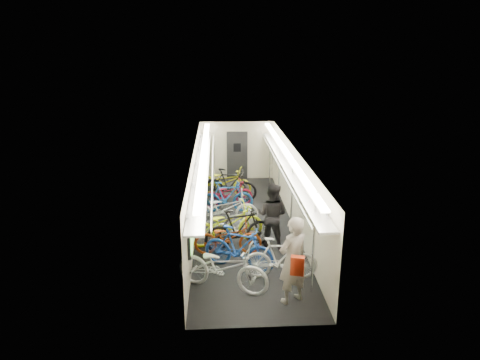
{
  "coord_description": "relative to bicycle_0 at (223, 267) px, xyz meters",
  "views": [
    {
      "loc": [
        -0.82,
        -12.16,
        5.31
      ],
      "look_at": [
        -0.09,
        1.09,
        1.15
      ],
      "focal_mm": 32.0,
      "sensor_mm": 36.0,
      "label": 1
    }
  ],
  "objects": [
    {
      "name": "bicycle_6",
      "position": [
        0.09,
        3.66,
        -0.02
      ],
      "size": [
        2.11,
        0.74,
        1.11
      ],
      "primitive_type": "imported",
      "rotation": [
        0.0,
        0.0,
        1.57
      ],
      "color": "#B4B4B9",
      "rests_on": "ground"
    },
    {
      "name": "bicycle_7",
      "position": [
        0.2,
        4.76,
        -0.04
      ],
      "size": [
        1.8,
        0.58,
        1.07
      ],
      "primitive_type": "imported",
      "rotation": [
        0.0,
        0.0,
        1.61
      ],
      "color": "navy",
      "rests_on": "ground"
    },
    {
      "name": "bicycle_8",
      "position": [
        0.26,
        5.3,
        -0.11
      ],
      "size": [
        1.84,
        0.98,
        0.92
      ],
      "primitive_type": "imported",
      "rotation": [
        0.0,
        0.0,
        1.79
      ],
      "color": "maroon",
      "rests_on": "ground"
    },
    {
      "name": "bicycle_4",
      "position": [
        0.15,
        2.41,
        -0.0
      ],
      "size": [
        2.29,
        1.38,
        1.14
      ],
      "primitive_type": "imported",
      "rotation": [
        0.0,
        0.0,
        1.88
      ],
      "color": "#D5EA16",
      "rests_on": "ground"
    },
    {
      "name": "bicycle_1",
      "position": [
        0.41,
        0.94,
        -0.01
      ],
      "size": [
        1.91,
        1.26,
        1.12
      ],
      "primitive_type": "imported",
      "rotation": [
        0.0,
        0.0,
        1.14
      ],
      "color": "#183F95",
      "rests_on": "ground"
    },
    {
      "name": "bicycle_5",
      "position": [
        0.45,
        2.52,
        -0.08
      ],
      "size": [
        1.69,
        1.02,
        0.98
      ],
      "primitive_type": "imported",
      "rotation": [
        0.0,
        0.0,
        1.94
      ],
      "color": "silver",
      "rests_on": "ground"
    },
    {
      "name": "bicycle_0",
      "position": [
        0.0,
        0.0,
        0.0
      ],
      "size": [
        2.3,
        1.54,
        1.14
      ],
      "primitive_type": "imported",
      "rotation": [
        0.0,
        0.0,
        1.17
      ],
      "color": "silver",
      "rests_on": "ground"
    },
    {
      "name": "bicycle_10",
      "position": [
        0.19,
        6.5,
        -0.04
      ],
      "size": [
        2.15,
        1.34,
        1.06
      ],
      "primitive_type": "imported",
      "rotation": [
        0.0,
        0.0,
        1.23
      ],
      "color": "#BABC11",
      "rests_on": "ground"
    },
    {
      "name": "bicycle_9",
      "position": [
        0.36,
        5.92,
        0.01
      ],
      "size": [
        2.02,
        1.08,
        1.17
      ],
      "primitive_type": "imported",
      "rotation": [
        0.0,
        0.0,
        1.28
      ],
      "color": "black",
      "rests_on": "ground"
    },
    {
      "name": "bicycle_3",
      "position": [
        0.46,
        2.05,
        0.01
      ],
      "size": [
        2.0,
        1.06,
        1.16
      ],
      "primitive_type": "imported",
      "rotation": [
        0.0,
        0.0,
        1.85
      ],
      "color": "black",
      "rests_on": "ground"
    },
    {
      "name": "train_car_shell",
      "position": [
        0.37,
        4.28,
        1.09
      ],
      "size": [
        10.0,
        10.0,
        10.0
      ],
      "color": "black",
      "rests_on": "ground"
    },
    {
      "name": "passenger_mid",
      "position": [
        1.39,
        2.2,
        0.33
      ],
      "size": [
        1.09,
        1.0,
        1.81
      ],
      "primitive_type": "imported",
      "rotation": [
        0.0,
        0.0,
        2.68
      ],
      "color": "black",
      "rests_on": "ground"
    },
    {
      "name": "passenger_near",
      "position": [
        1.48,
        -0.55,
        0.41
      ],
      "size": [
        0.86,
        0.76,
        1.97
      ],
      "primitive_type": "imported",
      "rotation": [
        0.0,
        0.0,
        3.65
      ],
      "color": "gray",
      "rests_on": "ground"
    },
    {
      "name": "backpack",
      "position": [
        1.42,
        -1.31,
        0.71
      ],
      "size": [
        0.29,
        0.2,
        0.38
      ],
      "primitive_type": "cube",
      "rotation": [
        0.0,
        0.0,
        -0.27
      ],
      "color": "#B42D12",
      "rests_on": "passenger_near"
    },
    {
      "name": "bicycle_11",
      "position": [
        1.36,
        0.41,
        -0.04
      ],
      "size": [
        1.79,
        0.64,
        1.05
      ],
      "primitive_type": "imported",
      "rotation": [
        0.0,
        0.0,
        1.49
      ],
      "color": "silver",
      "rests_on": "ground"
    },
    {
      "name": "bicycle_2",
      "position": [
        0.16,
        1.75,
        -0.1
      ],
      "size": [
        1.8,
        0.66,
        0.94
      ],
      "primitive_type": "imported",
      "rotation": [
        0.0,
        0.0,
        1.55
      ],
      "color": "#90340F",
      "rests_on": "ground"
    }
  ]
}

